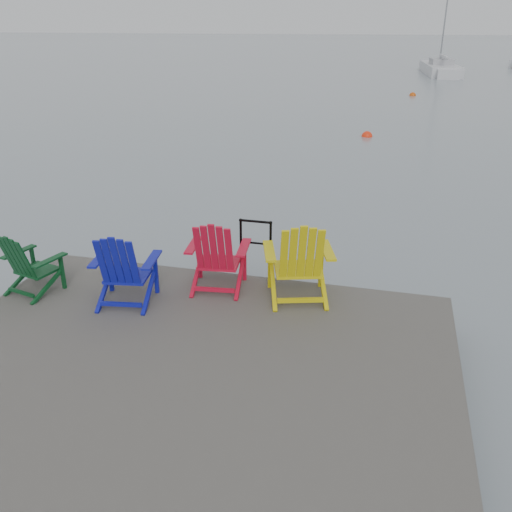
% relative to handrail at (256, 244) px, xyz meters
% --- Properties ---
extents(ground, '(400.00, 400.00, 0.00)m').
position_rel_handrail_xyz_m(ground, '(-0.25, -2.45, -1.04)').
color(ground, gray).
rests_on(ground, ground).
extents(dock, '(6.00, 5.00, 1.40)m').
position_rel_handrail_xyz_m(dock, '(-0.25, -2.45, -0.69)').
color(dock, '#2F2C2A').
rests_on(dock, ground).
extents(handrail, '(0.48, 0.04, 0.90)m').
position_rel_handrail_xyz_m(handrail, '(0.00, 0.00, 0.00)').
color(handrail, black).
rests_on(handrail, dock).
extents(chair_green, '(0.82, 0.78, 0.90)m').
position_rel_handrail_xyz_m(chair_green, '(-2.88, -1.23, -0.09)').
color(chair_green, '#0A3C1A').
rests_on(chair_green, dock).
extents(chair_blue, '(0.91, 0.86, 1.03)m').
position_rel_handrail_xyz_m(chair_blue, '(-1.47, -1.19, -0.02)').
color(chair_blue, '#0F149B').
rests_on(chair_blue, dock).
extents(chair_red, '(0.91, 0.85, 1.05)m').
position_rel_handrail_xyz_m(chair_red, '(-0.42, -0.49, -0.01)').
color(chair_red, red).
rests_on(chair_red, dock).
extents(chair_yellow, '(1.08, 1.02, 1.15)m').
position_rel_handrail_xyz_m(chair_yellow, '(0.73, -0.50, 0.04)').
color(chair_yellow, '#D4C00B').
rests_on(chair_yellow, dock).
extents(sailboat_near, '(3.10, 9.13, 12.31)m').
position_rel_handrail_xyz_m(sailboat_near, '(4.68, 42.47, -0.69)').
color(sailboat_near, silver).
rests_on(sailboat_near, ground).
extents(buoy_b, '(0.41, 0.41, 0.41)m').
position_rel_handrail_xyz_m(buoy_b, '(0.72, 13.91, -1.04)').
color(buoy_b, '#F82C0E').
rests_on(buoy_b, ground).
extents(buoy_d, '(0.39, 0.39, 0.39)m').
position_rel_handrail_xyz_m(buoy_d, '(2.47, 27.07, -1.04)').
color(buoy_d, '#CA4A0B').
rests_on(buoy_d, ground).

